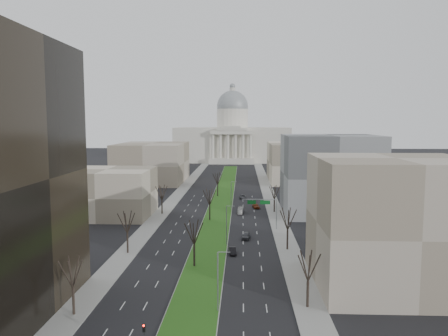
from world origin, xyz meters
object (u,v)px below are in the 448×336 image
(car_grey_near, at_px, (246,236))
(car_grey_far, at_px, (243,197))
(car_black, at_px, (232,251))
(car_red, at_px, (256,206))
(box_van, at_px, (240,210))

(car_grey_near, xyz_separation_m, car_grey_far, (-0.81, 55.31, -0.14))
(car_black, xyz_separation_m, car_grey_far, (2.18, 67.46, -0.03))
(car_red, relative_size, car_grey_far, 0.99)
(car_grey_near, bearing_deg, car_red, 91.17)
(car_grey_far, relative_size, box_van, 0.74)
(car_grey_near, distance_m, car_grey_far, 55.32)
(car_black, bearing_deg, car_grey_far, 83.00)
(car_black, distance_m, car_grey_far, 67.50)
(car_red, xyz_separation_m, box_van, (-5.00, -7.92, 0.21))
(car_grey_far, bearing_deg, car_grey_near, -91.34)
(car_black, relative_size, box_van, 0.65)
(car_grey_near, relative_size, car_black, 1.12)
(car_grey_far, bearing_deg, car_black, -94.02)
(car_black, height_order, car_red, car_black)
(car_grey_near, xyz_separation_m, car_red, (3.52, 37.53, -0.12))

